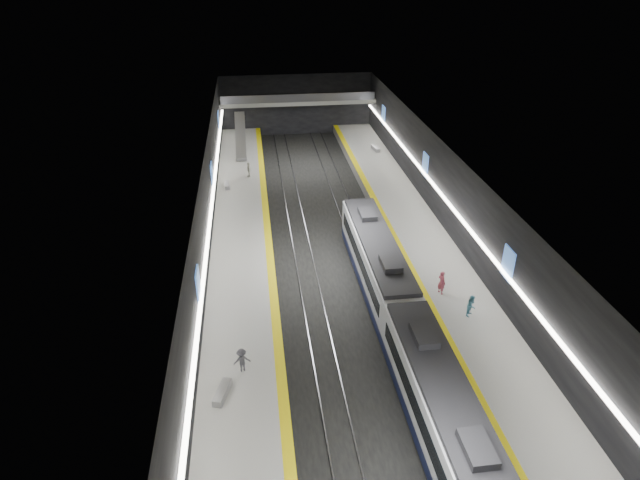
{
  "coord_description": "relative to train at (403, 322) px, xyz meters",
  "views": [
    {
      "loc": [
        -6.06,
        -35.84,
        22.68
      ],
      "look_at": [
        -1.28,
        0.86,
        2.2
      ],
      "focal_mm": 30.0,
      "sensor_mm": 36.0,
      "label": 1
    }
  ],
  "objects": [
    {
      "name": "ground",
      "position": [
        -2.5,
        10.18,
        -2.2
      ],
      "size": [
        70.0,
        70.0,
        0.0
      ],
      "primitive_type": "plane",
      "color": "black",
      "rests_on": "ground"
    },
    {
      "name": "ceiling",
      "position": [
        -2.5,
        10.18,
        5.8
      ],
      "size": [
        20.0,
        70.0,
        0.04
      ],
      "primitive_type": "cube",
      "rotation": [
        3.14,
        0.0,
        0.0
      ],
      "color": "beige",
      "rests_on": "wall_left"
    },
    {
      "name": "wall_left",
      "position": [
        -12.5,
        10.18,
        1.8
      ],
      "size": [
        0.04,
        70.0,
        8.0
      ],
      "primitive_type": "cube",
      "color": "black",
      "rests_on": "ground"
    },
    {
      "name": "wall_right",
      "position": [
        7.5,
        10.18,
        1.8
      ],
      "size": [
        0.04,
        70.0,
        8.0
      ],
      "primitive_type": "cube",
      "color": "black",
      "rests_on": "ground"
    },
    {
      "name": "wall_back",
      "position": [
        -2.5,
        45.18,
        1.8
      ],
      "size": [
        20.0,
        0.04,
        8.0
      ],
      "primitive_type": "cube",
      "color": "black",
      "rests_on": "ground"
    },
    {
      "name": "platform_left",
      "position": [
        -10.0,
        10.18,
        -1.7
      ],
      "size": [
        5.0,
        70.0,
        1.0
      ],
      "primitive_type": "cube",
      "color": "slate",
      "rests_on": "ground"
    },
    {
      "name": "tile_surface_left",
      "position": [
        -10.0,
        10.18,
        -1.19
      ],
      "size": [
        5.0,
        70.0,
        0.02
      ],
      "primitive_type": "cube",
      "color": "#A0A19C",
      "rests_on": "platform_left"
    },
    {
      "name": "tactile_strip_left",
      "position": [
        -7.8,
        10.18,
        -1.18
      ],
      "size": [
        0.6,
        70.0,
        0.02
      ],
      "primitive_type": "cube",
      "color": "yellow",
      "rests_on": "platform_left"
    },
    {
      "name": "platform_right",
      "position": [
        5.0,
        10.18,
        -1.7
      ],
      "size": [
        5.0,
        70.0,
        1.0
      ],
      "primitive_type": "cube",
      "color": "slate",
      "rests_on": "ground"
    },
    {
      "name": "tile_surface_right",
      "position": [
        5.0,
        10.18,
        -1.19
      ],
      "size": [
        5.0,
        70.0,
        0.02
      ],
      "primitive_type": "cube",
      "color": "#A0A19C",
      "rests_on": "platform_right"
    },
    {
      "name": "tactile_strip_right",
      "position": [
        2.8,
        10.18,
        -1.18
      ],
      "size": [
        0.6,
        70.0,
        0.02
      ],
      "primitive_type": "cube",
      "color": "yellow",
      "rests_on": "platform_right"
    },
    {
      "name": "rails",
      "position": [
        -2.5,
        10.18,
        -2.14
      ],
      "size": [
        6.52,
        70.0,
        0.12
      ],
      "color": "gray",
      "rests_on": "ground"
    },
    {
      "name": "train",
      "position": [
        0.0,
        0.0,
        0.0
      ],
      "size": [
        2.69,
        30.04,
        3.6
      ],
      "color": "#0F1538",
      "rests_on": "ground"
    },
    {
      "name": "ad_posters",
      "position": [
        -2.5,
        11.18,
        2.3
      ],
      "size": [
        19.94,
        53.5,
        2.2
      ],
      "color": "#4579D1",
      "rests_on": "wall_left"
    },
    {
      "name": "cove_light_left",
      "position": [
        -12.3,
        10.18,
        1.6
      ],
      "size": [
        0.25,
        68.6,
        0.12
      ],
      "primitive_type": "cube",
      "color": "white",
      "rests_on": "wall_left"
    },
    {
      "name": "cove_light_right",
      "position": [
        7.3,
        10.18,
        1.6
      ],
      "size": [
        0.25,
        68.6,
        0.12
      ],
      "primitive_type": "cube",
      "color": "white",
      "rests_on": "wall_right"
    },
    {
      "name": "mezzanine_bridge",
      "position": [
        -2.5,
        43.11,
        2.84
      ],
      "size": [
        20.0,
        3.0,
        1.5
      ],
      "color": "gray",
      "rests_on": "wall_left"
    },
    {
      "name": "escalator",
      "position": [
        -10.0,
        36.18,
        0.7
      ],
      "size": [
        1.2,
        7.5,
        3.92
      ],
      "primitive_type": "cube",
      "rotation": [
        0.44,
        0.0,
        0.0
      ],
      "color": "#99999E",
      "rests_on": "platform_left"
    },
    {
      "name": "bench_left_near",
      "position": [
        -11.1,
        -3.62,
        -0.97
      ],
      "size": [
        1.05,
        1.94,
        0.46
      ],
      "primitive_type": "cube",
      "rotation": [
        0.0,
        0.0,
        -0.3
      ],
      "color": "#99999E",
      "rests_on": "platform_left"
    },
    {
      "name": "bench_left_far",
      "position": [
        -11.47,
        25.51,
        -0.98
      ],
      "size": [
        0.59,
        1.78,
        0.43
      ],
      "primitive_type": "cube",
      "rotation": [
        0.0,
        0.0,
        0.06
      ],
      "color": "#99999E",
      "rests_on": "platform_left"
    },
    {
      "name": "bench_right_far",
      "position": [
        6.0,
        34.47,
        -0.97
      ],
      "size": [
        0.76,
        1.9,
        0.45
      ],
      "primitive_type": "cube",
      "rotation": [
        0.0,
        0.0,
        0.14
      ],
      "color": "#99999E",
      "rests_on": "platform_right"
    },
    {
      "name": "passenger_right_a",
      "position": [
        3.97,
        4.35,
        -0.31
      ],
      "size": [
        0.65,
        0.76,
        1.78
      ],
      "primitive_type": "imported",
      "rotation": [
        0.0,
        0.0,
        1.98
      ],
      "color": "#AE4155",
      "rests_on": "platform_right"
    },
    {
      "name": "passenger_right_b",
      "position": [
        5.12,
        1.63,
        -0.43
      ],
      "size": [
        0.93,
        0.93,
        1.52
      ],
      "primitive_type": "imported",
      "rotation": [
        0.0,
        0.0,
        0.81
      ],
      "color": "#549DB6",
      "rests_on": "platform_right"
    },
    {
      "name": "passenger_left_a",
      "position": [
        -9.21,
        28.04,
        -0.39
      ],
      "size": [
        0.41,
        0.95,
        1.61
      ],
      "primitive_type": "imported",
      "rotation": [
        0.0,
        0.0,
        -1.55
      ],
      "color": "beige",
      "rests_on": "platform_left"
    },
    {
      "name": "passenger_left_b",
      "position": [
        -9.98,
        -1.77,
        -0.43
      ],
      "size": [
        1.06,
        0.71,
        1.53
      ],
      "primitive_type": "imported",
      "rotation": [
        0.0,
        0.0,
        3.29
      ],
      "color": "#414048",
      "rests_on": "platform_left"
    }
  ]
}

